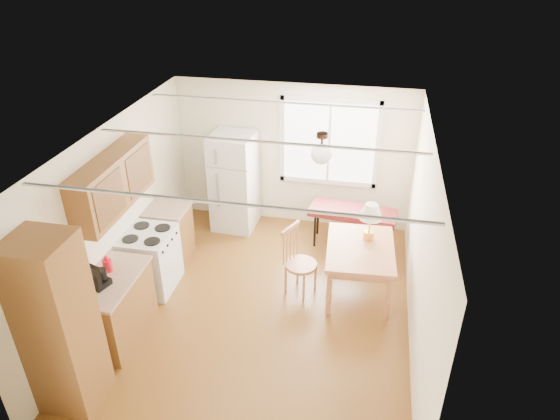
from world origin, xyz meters
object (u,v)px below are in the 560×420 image
(bench, at_px, (353,213))
(chair, at_px, (295,255))
(refrigerator, at_px, (234,182))
(dining_table, at_px, (360,253))

(bench, relative_size, chair, 1.41)
(refrigerator, height_order, dining_table, refrigerator)
(dining_table, bearing_deg, chair, -176.11)
(bench, bearing_deg, refrigerator, -178.41)
(dining_table, bearing_deg, refrigerator, 143.17)
(bench, xyz_separation_m, chair, (-0.72, -1.38, 0.01))
(refrigerator, bearing_deg, bench, -2.11)
(bench, distance_m, chair, 1.55)
(refrigerator, xyz_separation_m, chair, (1.34, -1.59, -0.26))
(dining_table, height_order, chair, chair)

